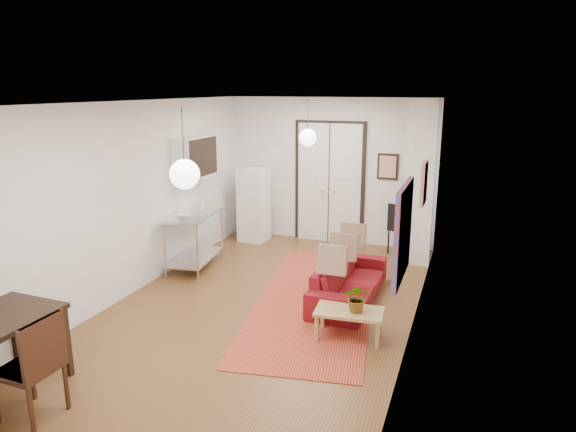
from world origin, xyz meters
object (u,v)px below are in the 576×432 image
(coffee_table, at_px, (349,314))
(sofa, at_px, (349,281))
(dining_chair_near, at_px, (37,353))
(black_side_chair, at_px, (404,223))
(fridge, at_px, (254,205))
(kitchen_counter, at_px, (194,232))
(dining_chair_far, at_px, (35,354))

(coffee_table, bearing_deg, sofa, 103.33)
(dining_chair_near, xyz_separation_m, black_side_chair, (2.66, 6.27, -0.04))
(sofa, height_order, dining_chair_near, dining_chair_near)
(coffee_table, relative_size, black_side_chair, 0.90)
(sofa, bearing_deg, fridge, 48.43)
(coffee_table, distance_m, dining_chair_near, 3.53)
(coffee_table, xyz_separation_m, kitchen_counter, (-3.13, 1.63, 0.33))
(kitchen_counter, bearing_deg, coffee_table, -35.45)
(coffee_table, height_order, dining_chair_far, dining_chair_far)
(coffee_table, bearing_deg, dining_chair_far, -134.94)
(coffee_table, distance_m, fridge, 4.54)
(kitchen_counter, relative_size, dining_chair_near, 1.30)
(kitchen_counter, bearing_deg, black_side_chair, 25.19)
(sofa, xyz_separation_m, kitchen_counter, (-2.85, 0.43, 0.36))
(dining_chair_far, distance_m, black_side_chair, 6.83)
(kitchen_counter, relative_size, black_side_chair, 1.40)
(kitchen_counter, relative_size, dining_chair_far, 1.30)
(coffee_table, relative_size, fridge, 0.59)
(fridge, bearing_deg, dining_chair_near, -80.70)
(kitchen_counter, bearing_deg, sofa, -16.57)
(sofa, xyz_separation_m, coffee_table, (0.28, -1.20, 0.04))
(dining_chair_far, bearing_deg, sofa, 150.71)
(dining_chair_far, bearing_deg, dining_chair_near, -178.44)
(dining_chair_near, distance_m, black_side_chair, 6.81)
(coffee_table, bearing_deg, fridge, 128.88)
(coffee_table, distance_m, dining_chair_far, 3.54)
(sofa, height_order, black_side_chair, black_side_chair)
(dining_chair_near, bearing_deg, fridge, -175.13)
(fridge, bearing_deg, black_side_chair, 11.10)
(sofa, relative_size, dining_chair_near, 1.89)
(kitchen_counter, distance_m, dining_chair_far, 4.18)
(sofa, relative_size, dining_chair_far, 1.89)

